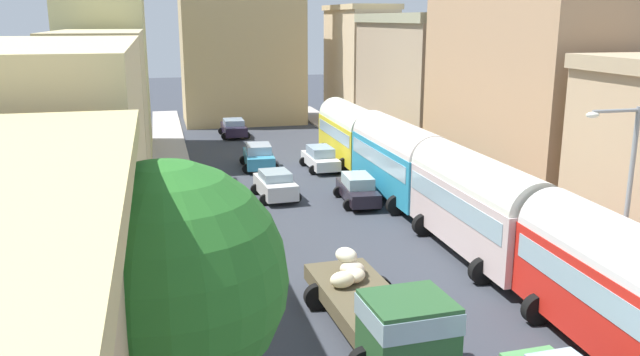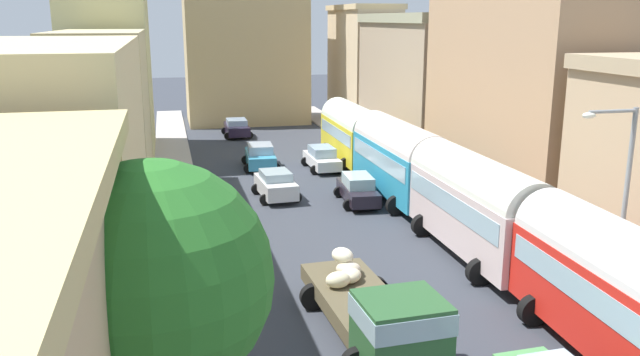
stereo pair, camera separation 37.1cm
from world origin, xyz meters
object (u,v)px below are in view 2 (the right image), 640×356
Objects in this scene: parked_bus_0 at (625,291)px; car_4 at (358,189)px; parked_bus_1 at (476,201)px; streetlamp_near at (619,196)px; parked_bus_2 at (399,157)px; car_2 at (237,128)px; pedestrian_1 at (185,243)px; car_5 at (322,158)px; cargo_truck_0 at (379,312)px; pedestrian_0 at (184,195)px; pedestrian_3 at (182,180)px; car_0 at (276,185)px; pedestrian_4 at (173,203)px; parked_bus_3 at (353,131)px; car_1 at (260,156)px.

parked_bus_0 is 2.07× the size of car_4.
parked_bus_1 is 6.76m from streetlamp_near.
parked_bus_1 is 1.00× the size of parked_bus_2.
pedestrian_1 is (-5.24, -28.79, 0.26)m from car_2.
parked_bus_0 reaches higher than car_5.
parked_bus_2 is 1.20× the size of cargo_truck_0.
streetlamp_near reaches higher than pedestrian_0.
pedestrian_1 is 1.06× the size of pedestrian_3.
pedestrian_0 is (-4.99, -1.80, 0.22)m from car_0.
cargo_truck_0 is at bearing 159.09° from parked_bus_0.
car_5 is at bearing 107.14° from parked_bus_2.
car_4 is at bearing 6.66° from pedestrian_4.
parked_bus_2 is 5.19× the size of pedestrian_1.
car_2 is 2.33× the size of pedestrian_1.
parked_bus_1 is 18.00m from parked_bus_3.
parked_bus_1 is 2.13× the size of car_4.
parked_bus_1 reaches higher than pedestrian_1.
cargo_truck_0 is at bearing -74.86° from pedestrian_3.
pedestrian_1 is (-11.71, 10.52, -1.28)m from parked_bus_0.
pedestrian_1 is at bearing -100.32° from car_2.
pedestrian_0 is at bearing -179.11° from parked_bus_2.
cargo_truck_0 is 24.74m from car_1.
parked_bus_0 is at bearing -121.38° from streetlamp_near.
parked_bus_2 is at bearing -55.63° from car_1.
pedestrian_0 reaches higher than car_0.
car_1 is 12.10m from pedestrian_4.
parked_bus_3 reaches higher than car_0.
pedestrian_4 is (-0.57, -4.79, 0.05)m from pedestrian_3.
pedestrian_3 is (-5.11, 18.89, -0.26)m from cargo_truck_0.
car_0 is at bearing -90.13° from car_2.
car_5 is (3.86, -1.35, -0.04)m from car_1.
cargo_truck_0 reaches higher than car_5.
car_5 is 17.90m from pedestrian_1.
pedestrian_3 is 23.00m from streetlamp_near.
car_0 is at bearing -18.89° from pedestrian_3.
parked_bus_2 is 5.35× the size of pedestrian_4.
streetlamp_near reaches higher than parked_bus_1.
pedestrian_4 is at bearing -173.04° from parked_bus_2.
parked_bus_0 is 5.04× the size of pedestrian_1.
cargo_truck_0 is 15.73m from car_4.
car_1 is at bearing 103.00° from parked_bus_0.
car_0 is at bearing 166.03° from parked_bus_2.
car_5 is at bearing 41.31° from pedestrian_0.
car_4 is (3.95, 15.23, -0.43)m from cargo_truck_0.
parked_bus_1 is at bearing -81.84° from car_5.
car_0 is at bearing -91.88° from car_1.
pedestrian_4 reaches higher than car_2.
parked_bus_2 reaches higher than parked_bus_3.
pedestrian_1 is (-5.20, -9.10, 0.22)m from car_0.
parked_bus_1 reaches higher than car_2.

